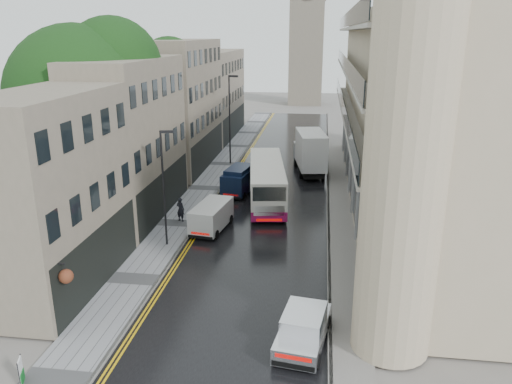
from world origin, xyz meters
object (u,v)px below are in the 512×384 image
(tree_near, at_px, (82,121))
(white_lorry, at_px, (301,156))
(silver_hatchback, at_px, (276,344))
(navy_van, at_px, (224,183))
(cream_bus, at_px, (252,194))
(pedestrian, at_px, (181,209))
(estate_sign, at_px, (21,371))
(white_van, at_px, (192,223))
(tree_far, at_px, (150,106))
(lamp_post_far, at_px, (230,120))
(lamp_post_near, at_px, (164,190))

(tree_near, distance_m, white_lorry, 19.47)
(silver_hatchback, distance_m, navy_van, 21.41)
(cream_bus, xyz_separation_m, pedestrian, (-4.72, -2.37, -0.56))
(silver_hatchback, height_order, estate_sign, silver_hatchback)
(tree_near, xyz_separation_m, silver_hatchback, (14.85, -14.97, -6.15))
(white_van, relative_size, estate_sign, 4.16)
(tree_far, relative_size, estate_sign, 12.50)
(lamp_post_far, bearing_deg, white_lorry, -19.76)
(tree_far, relative_size, lamp_post_far, 1.43)
(tree_near, distance_m, cream_bus, 12.86)
(white_van, bearing_deg, silver_hatchback, -53.27)
(pedestrian, xyz_separation_m, estate_sign, (-1.32, -17.30, -0.36))
(cream_bus, relative_size, estate_sign, 11.14)
(white_van, height_order, lamp_post_far, lamp_post_far)
(tree_near, bearing_deg, white_lorry, 39.52)
(lamp_post_far, bearing_deg, navy_van, -72.84)
(cream_bus, height_order, silver_hatchback, cream_bus)
(silver_hatchback, bearing_deg, estate_sign, -155.46)
(navy_van, bearing_deg, pedestrian, -98.44)
(lamp_post_near, height_order, lamp_post_far, lamp_post_far)
(cream_bus, bearing_deg, estate_sign, -115.27)
(tree_far, xyz_separation_m, navy_van, (8.37, -7.47, -5.05))
(tree_near, relative_size, lamp_post_far, 1.60)
(white_lorry, bearing_deg, cream_bus, -116.38)
(tree_near, bearing_deg, tree_far, 88.68)
(silver_hatchback, bearing_deg, navy_van, 115.22)
(white_van, bearing_deg, tree_far, 124.75)
(silver_hatchback, relative_size, pedestrian, 2.43)
(cream_bus, xyz_separation_m, lamp_post_far, (-4.22, 14.09, 2.93))
(tree_near, relative_size, cream_bus, 1.25)
(white_lorry, bearing_deg, silver_hatchback, -98.79)
(navy_van, bearing_deg, lamp_post_near, -90.10)
(white_van, relative_size, lamp_post_far, 0.48)
(tree_far, xyz_separation_m, lamp_post_far, (6.97, 3.08, -1.77))
(pedestrian, xyz_separation_m, lamp_post_far, (0.50, 16.46, 3.49))
(tree_near, xyz_separation_m, white_van, (8.20, -2.77, -5.99))
(cream_bus, bearing_deg, lamp_post_near, -133.15)
(white_lorry, distance_m, white_van, 16.09)
(navy_van, xyz_separation_m, pedestrian, (-1.90, -5.91, -0.21))
(cream_bus, relative_size, white_lorry, 1.44)
(cream_bus, relative_size, white_van, 2.68)
(cream_bus, xyz_separation_m, estate_sign, (-6.04, -19.67, -0.92))
(cream_bus, xyz_separation_m, white_van, (-3.29, -4.75, -0.58))
(pedestrian, relative_size, lamp_post_far, 0.20)
(navy_van, bearing_deg, silver_hatchback, -63.82)
(lamp_post_near, relative_size, estate_sign, 7.19)
(navy_van, relative_size, estate_sign, 4.57)
(tree_near, xyz_separation_m, lamp_post_far, (7.27, 16.08, -2.48))
(white_lorry, bearing_deg, lamp_post_far, 141.17)
(cream_bus, height_order, lamp_post_far, lamp_post_far)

